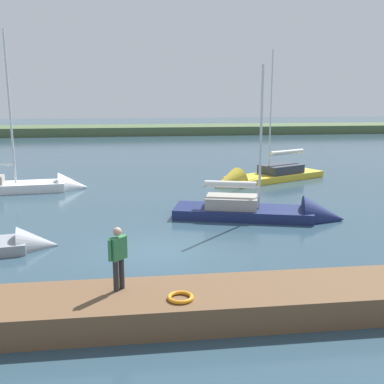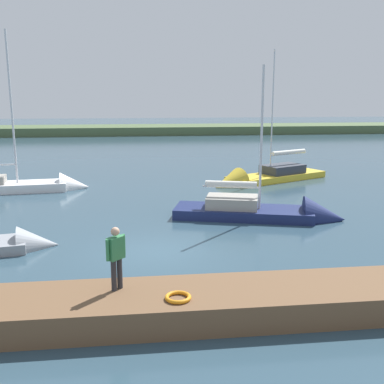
% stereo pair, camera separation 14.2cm
% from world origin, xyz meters
% --- Properties ---
extents(ground_plane, '(200.00, 200.00, 0.00)m').
position_xyz_m(ground_plane, '(0.00, 0.00, 0.00)').
color(ground_plane, '#2D4756').
extents(far_shoreline, '(180.00, 8.00, 2.40)m').
position_xyz_m(far_shoreline, '(0.00, -52.31, 0.00)').
color(far_shoreline, '#4C603D').
rests_on(far_shoreline, ground_plane).
extents(dock_pier, '(20.03, 2.20, 0.76)m').
position_xyz_m(dock_pier, '(0.00, 5.25, 0.38)').
color(dock_pier, brown).
rests_on(dock_pier, ground_plane).
extents(life_ring_buoy, '(0.66, 0.66, 0.10)m').
position_xyz_m(life_ring_buoy, '(-0.30, 5.69, 0.81)').
color(life_ring_buoy, orange).
rests_on(life_ring_buoy, dock_pier).
extents(sailboat_outer_mooring, '(8.16, 4.10, 7.97)m').
position_xyz_m(sailboat_outer_mooring, '(-5.64, -3.93, 0.19)').
color(sailboat_outer_mooring, navy).
rests_on(sailboat_outer_mooring, ground_plane).
extents(sailboat_far_right, '(8.88, 5.85, 9.59)m').
position_xyz_m(sailboat_far_right, '(-7.42, -12.87, 0.16)').
color(sailboat_far_right, gold).
rests_on(sailboat_far_right, ground_plane).
extents(sailboat_near_dock, '(8.69, 2.78, 10.20)m').
position_xyz_m(sailboat_near_dock, '(7.39, -11.84, 0.16)').
color(sailboat_near_dock, white).
rests_on(sailboat_near_dock, ground_plane).
extents(person_on_dock, '(0.48, 0.48, 1.68)m').
position_xyz_m(person_on_dock, '(1.21, 4.92, 1.72)').
color(person_on_dock, '#28282D').
rests_on(person_on_dock, dock_pier).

